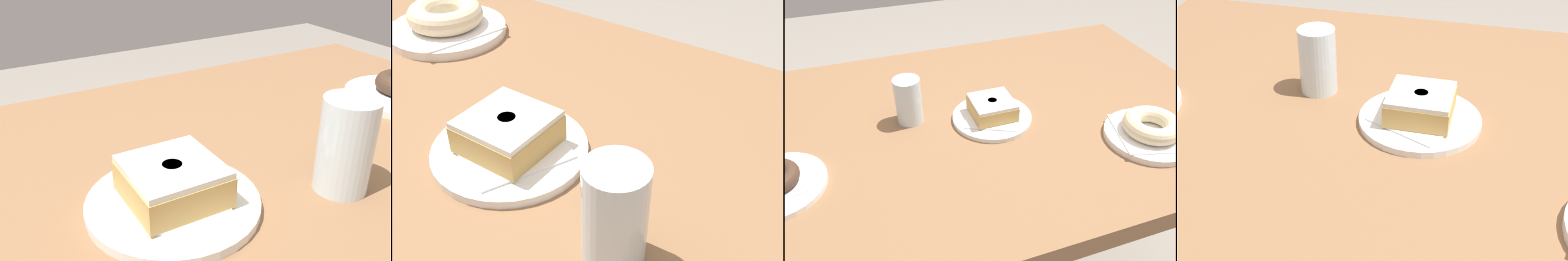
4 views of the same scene
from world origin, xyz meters
TOP-DOWN VIEW (x-y plane):
  - table at (0.00, 0.00)m, footprint 1.26×0.83m
  - plate_glazed_square at (-0.02, 0.02)m, footprint 0.20×0.20m
  - napkin_glazed_square at (-0.02, 0.02)m, footprint 0.16×0.16m
  - donut_glazed_square at (-0.02, 0.02)m, footprint 0.10×0.10m
  - water_glass at (0.17, -0.05)m, footprint 0.06×0.06m

SIDE VIEW (x-z plane):
  - table at x=0.00m, z-range 0.31..1.06m
  - plate_glazed_square at x=-0.02m, z-range 0.75..0.76m
  - napkin_glazed_square at x=-0.02m, z-range 0.76..0.76m
  - donut_glazed_square at x=-0.02m, z-range 0.76..0.80m
  - water_glass at x=0.17m, z-range 0.75..0.86m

